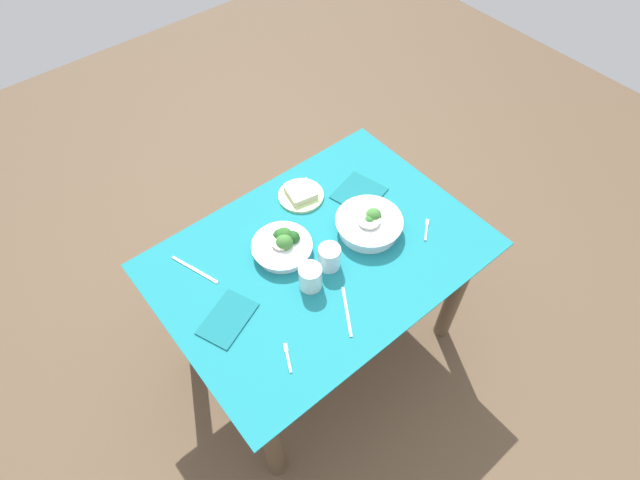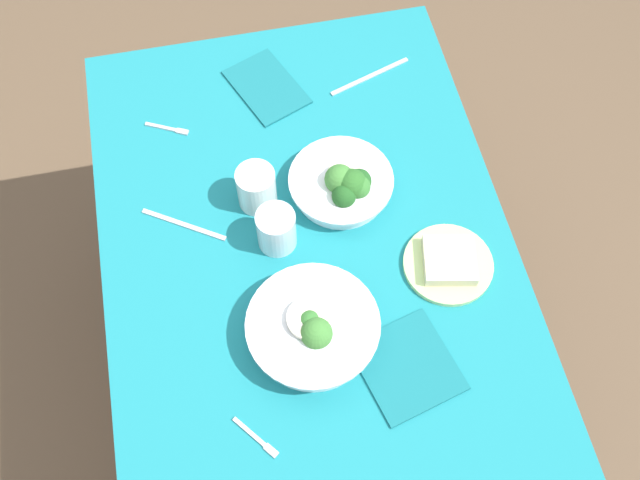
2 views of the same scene
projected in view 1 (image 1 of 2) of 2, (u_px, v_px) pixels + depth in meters
The scene contains 13 objects.
ground_plane at pixel (320, 342), 2.48m from camera, with size 6.00×6.00×0.00m, color brown.
dining_table at pixel (320, 273), 2.01m from camera, with size 1.19×0.85×0.73m.
broccoli_bowl_far at pixel (283, 245), 1.89m from camera, with size 0.22×0.22×0.09m.
broccoli_bowl_near at pixel (369, 224), 1.95m from camera, with size 0.26×0.26×0.10m.
bread_side_plate at pixel (301, 194), 2.07m from camera, with size 0.18×0.18×0.04m.
water_glass_center at pixel (329, 257), 1.83m from camera, with size 0.08×0.08×0.10m, color silver.
water_glass_side at pixel (310, 277), 1.78m from camera, with size 0.08×0.08×0.10m, color silver.
fork_by_far_bowl at pixel (288, 356), 1.65m from camera, with size 0.06×0.10×0.00m.
fork_by_near_bowl at pixel (427, 229), 1.97m from camera, with size 0.09×0.07×0.00m.
table_knife_left at pixel (195, 270), 1.86m from camera, with size 0.21×0.01×0.00m, color #B7B7BC.
table_knife_right at pixel (347, 311), 1.75m from camera, with size 0.19×0.01×0.00m, color #B7B7BC.
napkin_folded_upper at pixel (359, 193), 2.09m from camera, with size 0.18×0.17×0.01m, color #156870.
napkin_folded_lower at pixel (228, 319), 1.74m from camera, with size 0.20×0.13×0.01m, color #156870.
Camera 1 is at (-0.71, -0.86, 2.27)m, focal length 28.82 mm.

